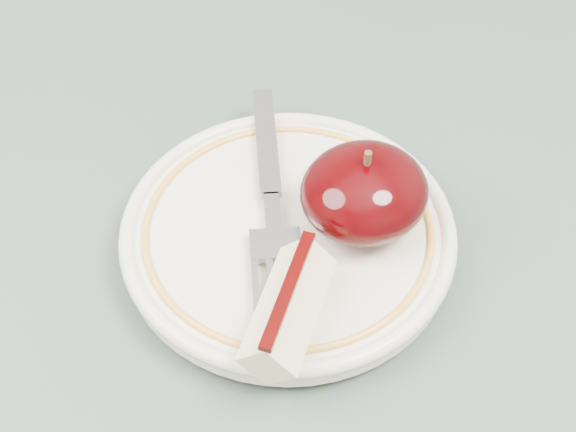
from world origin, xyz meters
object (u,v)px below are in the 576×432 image
plate (288,233)px  table (149,421)px  apple_half (364,192)px  fork (271,197)px

plate → table: bearing=-173.0°
plate → apple_half: 0.05m
table → apple_half: (0.14, -0.00, 0.13)m
table → apple_half: 0.19m
plate → fork: size_ratio=1.15×
table → plate: (0.10, 0.01, 0.10)m
table → plate: 0.14m
table → fork: 0.15m
table → fork: size_ratio=5.64×
apple_half → fork: apple_half is taller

